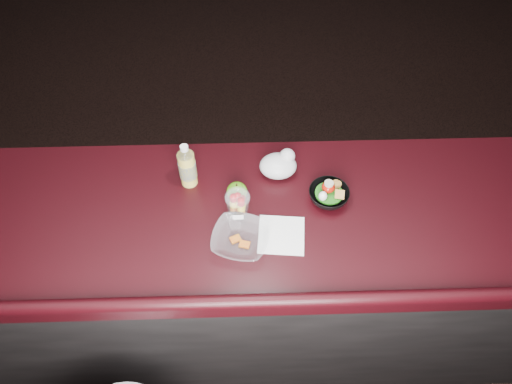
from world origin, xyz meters
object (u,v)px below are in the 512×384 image
green_apple (237,192)px  takeout_bowl (240,239)px  lemonade_bottle (187,168)px  snack_bowl (329,194)px  fruit_cup (238,204)px

green_apple → takeout_bowl: green_apple is taller
lemonade_bottle → takeout_bowl: (0.19, -0.28, -0.06)m
snack_bowl → lemonade_bottle: bearing=169.5°
fruit_cup → green_apple: 0.08m
takeout_bowl → green_apple: bearing=93.1°
lemonade_bottle → snack_bowl: lemonade_bottle is taller
fruit_cup → snack_bowl: fruit_cup is taller
snack_bowl → takeout_bowl: snack_bowl is taller
lemonade_bottle → fruit_cup: lemonade_bottle is taller
lemonade_bottle → fruit_cup: size_ratio=1.56×
green_apple → snack_bowl: 0.34m
green_apple → snack_bowl: bearing=-2.7°
lemonade_bottle → fruit_cup: (0.18, -0.16, -0.02)m
lemonade_bottle → green_apple: (0.18, -0.08, -0.05)m
lemonade_bottle → takeout_bowl: 0.34m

